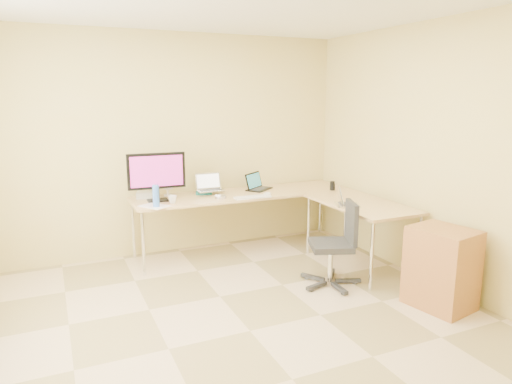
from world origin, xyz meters
name	(u,v)px	position (x,y,z in m)	size (l,w,h in m)	color
floor	(250,331)	(0.00, 0.00, 0.00)	(4.50, 4.50, 0.00)	#CCB28C
wall_back	(174,145)	(0.00, 2.25, 1.30)	(4.50, 4.50, 0.00)	#D1BC62
wall_right	(454,158)	(2.10, 0.00, 1.30)	(4.50, 4.50, 0.00)	#D1BC62
desk_main	(244,222)	(0.72, 1.85, 0.36)	(2.65, 0.70, 0.73)	tan
desk_return	(360,235)	(1.70, 0.85, 0.36)	(0.70, 1.30, 0.73)	tan
monitor	(157,177)	(-0.31, 1.84, 1.00)	(0.63, 0.20, 0.54)	black
book_stack	(204,191)	(0.29, 2.05, 0.75)	(0.19, 0.26, 0.04)	#15615F
laptop_center	(210,182)	(0.33, 1.94, 0.87)	(0.31, 0.24, 0.20)	silver
laptop_black	(259,181)	(0.98, 1.95, 0.84)	(0.33, 0.25, 0.21)	black
keyboard	(253,197)	(0.71, 1.55, 0.74)	(0.43, 0.12, 0.02)	silver
mouse	(267,194)	(0.93, 1.61, 0.75)	(0.10, 0.06, 0.04)	silver
mug	(173,199)	(-0.19, 1.67, 0.77)	(0.09, 0.09, 0.09)	white
cd_stack	(221,197)	(0.37, 1.69, 0.75)	(0.13, 0.13, 0.03)	#B1AEC7
water_bottle	(156,196)	(-0.39, 1.56, 0.85)	(0.07, 0.07, 0.24)	#3D71D6
papers	(154,206)	(-0.40, 1.61, 0.73)	(0.20, 0.29, 0.01)	white
white_box	(146,195)	(-0.40, 2.05, 0.77)	(0.21, 0.15, 0.07)	white
desk_fan	(167,186)	(-0.15, 2.05, 0.85)	(0.19, 0.19, 0.25)	beige
black_cup	(332,186)	(1.79, 1.55, 0.78)	(0.06, 0.06, 0.11)	black
laptop_return	(348,196)	(1.49, 0.81, 0.83)	(0.23, 0.29, 0.19)	silver
office_chair	(331,237)	(1.12, 0.54, 0.50)	(0.52, 0.52, 0.86)	#282828
cabinet	(441,269)	(1.75, -0.29, 0.36)	(0.43, 0.53, 0.74)	#A97A26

